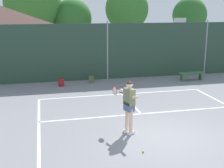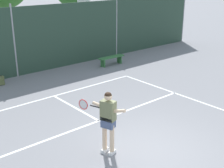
{
  "view_description": "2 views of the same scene",
  "coord_description": "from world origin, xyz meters",
  "px_view_note": "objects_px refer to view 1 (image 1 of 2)",
  "views": [
    {
      "loc": [
        -3.85,
        -8.81,
        4.25
      ],
      "look_at": [
        -0.77,
        4.47,
        0.82
      ],
      "focal_mm": 49.0,
      "sensor_mm": 36.0,
      "label": 1
    },
    {
      "loc": [
        -5.94,
        -5.21,
        4.83
      ],
      "look_at": [
        0.13,
        1.93,
        1.48
      ],
      "focal_mm": 49.93,
      "sensor_mm": 36.0,
      "label": 2
    }
  ],
  "objects_px": {
    "tennis_ball": "(143,151)",
    "courtside_bench": "(192,74)",
    "backpack_red": "(61,83)",
    "backpack_olive": "(91,79)",
    "basketball_hoop": "(179,36)",
    "tennis_player": "(129,102)"
  },
  "relations": [
    {
      "from": "tennis_ball",
      "to": "courtside_bench",
      "type": "xyz_separation_m",
      "value": [
        5.85,
        8.32,
        0.33
      ]
    },
    {
      "from": "basketball_hoop",
      "to": "backpack_red",
      "type": "distance_m",
      "value": 9.29
    },
    {
      "from": "basketball_hoop",
      "to": "courtside_bench",
      "type": "bearing_deg",
      "value": -101.63
    },
    {
      "from": "basketball_hoop",
      "to": "backpack_red",
      "type": "relative_size",
      "value": 7.67
    },
    {
      "from": "basketball_hoop",
      "to": "courtside_bench",
      "type": "xyz_separation_m",
      "value": [
        -0.73,
        -3.57,
        -1.95
      ]
    },
    {
      "from": "basketball_hoop",
      "to": "courtside_bench",
      "type": "relative_size",
      "value": 2.22
    },
    {
      "from": "tennis_ball",
      "to": "basketball_hoop",
      "type": "bearing_deg",
      "value": 61.0
    },
    {
      "from": "tennis_player",
      "to": "backpack_red",
      "type": "distance_m",
      "value": 7.38
    },
    {
      "from": "backpack_olive",
      "to": "basketball_hoop",
      "type": "bearing_deg",
      "value": 22.86
    },
    {
      "from": "tennis_ball",
      "to": "backpack_olive",
      "type": "xyz_separation_m",
      "value": [
        -0.1,
        9.07,
        0.16
      ]
    },
    {
      "from": "tennis_player",
      "to": "courtside_bench",
      "type": "height_order",
      "value": "tennis_player"
    },
    {
      "from": "backpack_red",
      "to": "backpack_olive",
      "type": "height_order",
      "value": "same"
    },
    {
      "from": "courtside_bench",
      "to": "basketball_hoop",
      "type": "bearing_deg",
      "value": 78.37
    },
    {
      "from": "tennis_player",
      "to": "courtside_bench",
      "type": "bearing_deg",
      "value": 49.12
    },
    {
      "from": "backpack_olive",
      "to": "backpack_red",
      "type": "bearing_deg",
      "value": -165.83
    },
    {
      "from": "basketball_hoop",
      "to": "tennis_player",
      "type": "bearing_deg",
      "value": -122.55
    },
    {
      "from": "basketball_hoop",
      "to": "courtside_bench",
      "type": "distance_m",
      "value": 4.13
    },
    {
      "from": "tennis_ball",
      "to": "courtside_bench",
      "type": "relative_size",
      "value": 0.04
    },
    {
      "from": "basketball_hoop",
      "to": "tennis_player",
      "type": "distance_m",
      "value": 12.34
    },
    {
      "from": "tennis_ball",
      "to": "backpack_red",
      "type": "height_order",
      "value": "backpack_red"
    },
    {
      "from": "backpack_red",
      "to": "backpack_olive",
      "type": "distance_m",
      "value": 1.81
    },
    {
      "from": "backpack_red",
      "to": "backpack_olive",
      "type": "relative_size",
      "value": 1.0
    }
  ]
}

